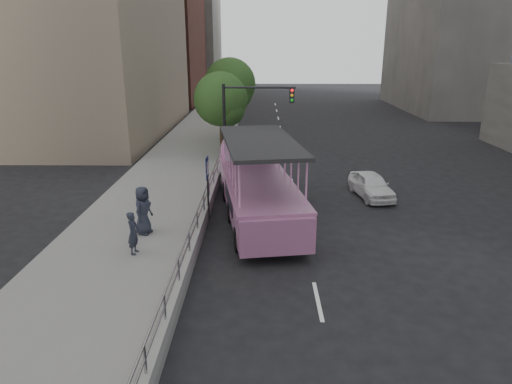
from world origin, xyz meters
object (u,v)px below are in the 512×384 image
at_px(duck_boat, 255,183).
at_px(pedestrian_near, 133,233).
at_px(parking_sign, 208,181).
at_px(street_tree_near, 222,101).
at_px(traffic_signal, 245,114).
at_px(car, 371,185).
at_px(pedestrian_far, 143,210).
at_px(street_tree_far, 231,86).

xyz_separation_m(duck_boat, pedestrian_near, (-4.14, -5.16, -0.28)).
distance_m(parking_sign, street_tree_near, 11.52).
distance_m(pedestrian_near, traffic_signal, 12.64).
distance_m(car, pedestrian_far, 11.49).
bearing_deg(car, traffic_signal, 135.79).
distance_m(pedestrian_far, street_tree_near, 13.92).
height_order(duck_boat, parking_sign, duck_boat).
height_order(car, street_tree_near, street_tree_near).
relative_size(street_tree_near, street_tree_far, 0.89).
distance_m(car, parking_sign, 8.55).
bearing_deg(parking_sign, street_tree_near, 91.54).
height_order(duck_boat, traffic_signal, traffic_signal).
distance_m(parking_sign, traffic_signal, 8.20).
bearing_deg(traffic_signal, parking_sign, -99.29).
height_order(pedestrian_far, traffic_signal, traffic_signal).
xyz_separation_m(pedestrian_near, street_tree_near, (1.84, 15.35, 2.75)).
bearing_deg(traffic_signal, street_tree_far, 98.43).
relative_size(traffic_signal, street_tree_far, 0.81).
xyz_separation_m(car, parking_sign, (-7.79, -3.34, 1.16)).
height_order(duck_boat, pedestrian_near, duck_boat).
relative_size(pedestrian_near, street_tree_far, 0.24).
distance_m(car, street_tree_near, 11.82).
bearing_deg(traffic_signal, car, -35.12).
xyz_separation_m(pedestrian_near, street_tree_far, (2.04, 21.35, 3.24)).
xyz_separation_m(car, street_tree_near, (-8.09, 8.00, 3.21)).
height_order(duck_boat, pedestrian_far, duck_boat).
relative_size(duck_boat, pedestrian_near, 7.28).
bearing_deg(street_tree_far, street_tree_near, -91.91).
bearing_deg(street_tree_far, pedestrian_near, -95.47).
distance_m(pedestrian_near, pedestrian_far, 1.81).
distance_m(pedestrian_far, parking_sign, 3.20).
xyz_separation_m(parking_sign, street_tree_near, (-0.30, 11.33, 2.05)).
relative_size(duck_boat, street_tree_near, 1.96).
bearing_deg(street_tree_far, car, -60.58).
height_order(pedestrian_far, street_tree_near, street_tree_near).
xyz_separation_m(duck_boat, pedestrian_far, (-4.24, -3.36, -0.10)).
xyz_separation_m(pedestrian_near, traffic_signal, (3.44, 11.92, 2.43)).
bearing_deg(pedestrian_far, street_tree_far, 11.11).
bearing_deg(traffic_signal, pedestrian_far, -109.29).
bearing_deg(pedestrian_near, duck_boat, -33.05).
bearing_deg(parking_sign, traffic_signal, 80.71).
relative_size(car, street_tree_near, 0.63).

